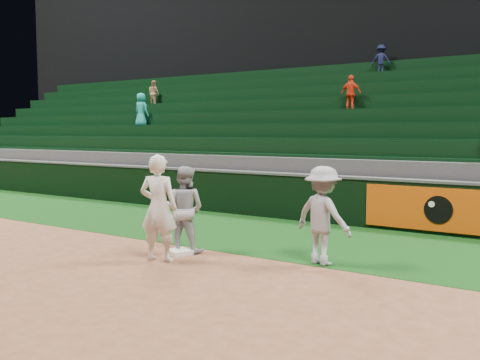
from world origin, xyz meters
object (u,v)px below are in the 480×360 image
(first_baseman, at_px, (159,208))
(baserunner, at_px, (184,209))
(base_coach, at_px, (323,216))
(first_base, at_px, (179,252))

(first_baseman, height_order, baserunner, first_baseman)
(first_baseman, xyz_separation_m, baserunner, (-0.09, 0.84, -0.13))
(baserunner, bearing_deg, base_coach, 179.97)
(first_base, height_order, first_baseman, first_baseman)
(first_base, relative_size, baserunner, 0.24)
(first_base, distance_m, base_coach, 2.89)
(first_base, bearing_deg, base_coach, 17.02)
(first_baseman, bearing_deg, base_coach, -169.54)
(first_base, xyz_separation_m, base_coach, (2.64, 0.81, 0.84))
(first_baseman, relative_size, baserunner, 1.15)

